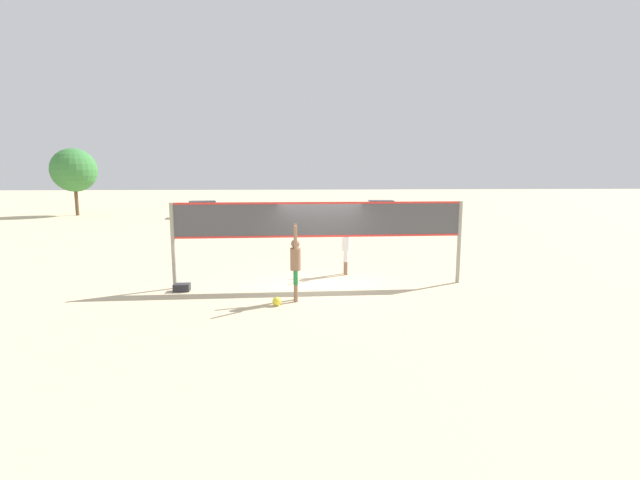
{
  "coord_description": "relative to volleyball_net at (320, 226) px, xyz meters",
  "views": [
    {
      "loc": [
        -1.05,
        -12.7,
        3.28
      ],
      "look_at": [
        0.0,
        0.0,
        1.4
      ],
      "focal_mm": 24.0,
      "sensor_mm": 36.0,
      "label": 1
    }
  ],
  "objects": [
    {
      "name": "ground_plane",
      "position": [
        0.0,
        0.0,
        -1.83
      ],
      "size": [
        200.0,
        200.0,
        0.0
      ],
      "primitive_type": "plane",
      "color": "beige"
    },
    {
      "name": "volleyball_net",
      "position": [
        0.0,
        0.0,
        0.0
      ],
      "size": [
        8.79,
        0.12,
        2.55
      ],
      "color": "gray",
      "rests_on": "ground_plane"
    },
    {
      "name": "player_spiker",
      "position": [
        -0.78,
        -1.59,
        -0.75
      ],
      "size": [
        0.28,
        0.69,
        2.06
      ],
      "rotation": [
        0.0,
        0.0,
        1.57
      ],
      "color": "#8C664C",
      "rests_on": "ground_plane"
    },
    {
      "name": "player_blocker",
      "position": [
        0.99,
        1.43,
        -0.78
      ],
      "size": [
        0.28,
        0.69,
        2.01
      ],
      "rotation": [
        0.0,
        0.0,
        -1.57
      ],
      "color": "#8C664C",
      "rests_on": "ground_plane"
    },
    {
      "name": "volleyball",
      "position": [
        -1.28,
        -2.0,
        -1.71
      ],
      "size": [
        0.23,
        0.23,
        0.23
      ],
      "color": "yellow",
      "rests_on": "ground_plane"
    },
    {
      "name": "gear_bag",
      "position": [
        -4.05,
        -0.35,
        -1.72
      ],
      "size": [
        0.45,
        0.31,
        0.22
      ],
      "color": "#2D2D33",
      "rests_on": "ground_plane"
    },
    {
      "name": "parked_car_near",
      "position": [
        6.83,
        21.17,
        -1.19
      ],
      "size": [
        4.6,
        2.39,
        1.43
      ],
      "rotation": [
        0.0,
        0.0,
        -0.12
      ],
      "color": "silver",
      "rests_on": "ground_plane"
    },
    {
      "name": "parked_car_mid",
      "position": [
        -7.57,
        22.91,
        -1.22
      ],
      "size": [
        4.9,
        2.65,
        1.36
      ],
      "rotation": [
        0.0,
        0.0,
        0.18
      ],
      "color": "maroon",
      "rests_on": "ground_plane"
    },
    {
      "name": "tree_left_cluster",
      "position": [
        -18.9,
        25.74,
        2.03
      ],
      "size": [
        3.68,
        3.68,
        5.71
      ],
      "color": "brown",
      "rests_on": "ground_plane"
    }
  ]
}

